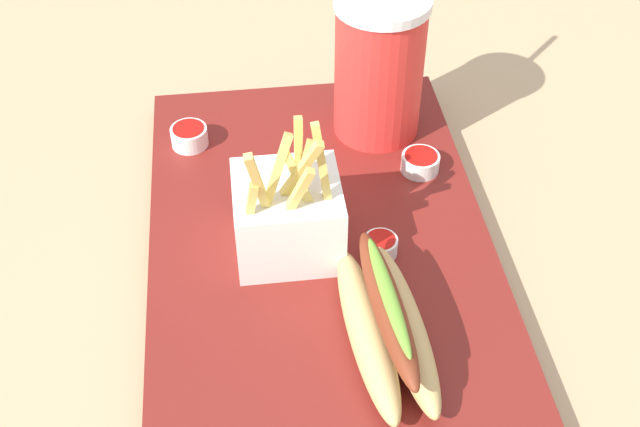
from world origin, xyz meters
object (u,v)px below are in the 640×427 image
ketchup_cup_3 (381,245)px  ketchup_cup_1 (189,135)px  hot_dog_1 (386,323)px  ketchup_cup_2 (420,162)px  fries_basket (288,215)px  soda_cup (379,65)px

ketchup_cup_3 → ketchup_cup_1: bearing=43.4°
hot_dog_1 → ketchup_cup_3: size_ratio=5.88×
ketchup_cup_2 → hot_dog_1: bearing=160.4°
fries_basket → hot_dog_1: size_ratio=0.80×
ketchup_cup_3 → ketchup_cup_2: bearing=-28.8°
soda_cup → ketchup_cup_1: 0.21m
ketchup_cup_2 → ketchup_cup_3: (-0.11, 0.06, -0.00)m
soda_cup → ketchup_cup_1: (-0.01, 0.20, -0.07)m
soda_cup → hot_dog_1: soda_cup is taller
ketchup_cup_2 → ketchup_cup_3: size_ratio=1.24×
hot_dog_1 → ketchup_cup_2: 0.22m
hot_dog_1 → ketchup_cup_3: (0.10, -0.01, -0.01)m
soda_cup → hot_dog_1: (-0.28, 0.04, -0.05)m
soda_cup → ketchup_cup_2: soda_cup is taller
ketchup_cup_1 → ketchup_cup_3: 0.25m
fries_basket → ketchup_cup_1: fries_basket is taller
fries_basket → ketchup_cup_3: bearing=-103.4°
ketchup_cup_1 → ketchup_cup_2: 0.24m
fries_basket → ketchup_cup_2: 0.17m
fries_basket → ketchup_cup_2: size_ratio=3.77×
soda_cup → ketchup_cup_2: (-0.07, -0.03, -0.07)m
soda_cup → ketchup_cup_1: size_ratio=6.65×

